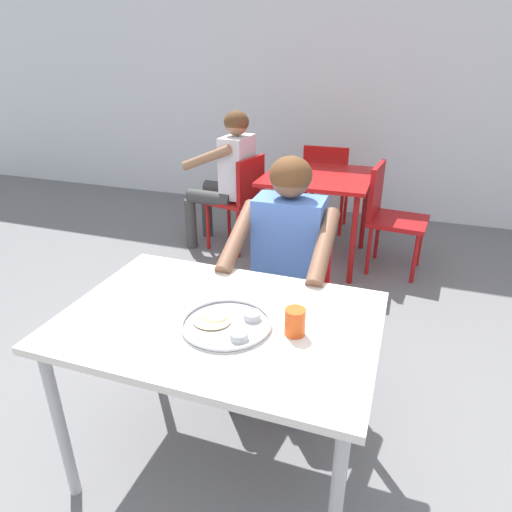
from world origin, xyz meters
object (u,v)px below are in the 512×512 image
object	(u,v)px
drinking_cup	(295,321)
patron_background	(228,169)
chair_foreground	(292,282)
diner_foreground	(284,258)
thali_tray	(227,323)
chair_red_left	(240,196)
table_foreground	(220,335)
chair_red_far	(326,182)
table_background_red	(318,186)
chair_red_right	(389,211)

from	to	relation	value
drinking_cup	patron_background	xyz separation A→B (m)	(-1.17, 2.22, -0.08)
chair_foreground	diner_foreground	bearing A→B (deg)	-88.83
drinking_cup	thali_tray	bearing A→B (deg)	-172.05
diner_foreground	patron_background	world-z (taller)	patron_background
drinking_cup	chair_red_left	distance (m)	2.46
table_foreground	chair_red_far	distance (m)	2.89
drinking_cup	chair_red_far	distance (m)	2.94
table_background_red	thali_tray	bearing A→B (deg)	-86.44
chair_red_left	chair_red_right	bearing A→B (deg)	0.79
chair_foreground	chair_red_left	xyz separation A→B (m)	(-0.83, 1.33, 0.02)
chair_red_left	patron_background	distance (m)	0.25
diner_foreground	chair_red_left	distance (m)	1.77
diner_foreground	chair_red_right	xyz separation A→B (m)	(0.42, 1.57, -0.22)
patron_background	thali_tray	bearing A→B (deg)	-67.58
chair_foreground	chair_red_far	bearing A→B (deg)	95.88
thali_tray	chair_red_far	bearing A→B (deg)	93.82
thali_tray	chair_red_right	xyz separation A→B (m)	(0.44, 2.25, -0.27)
chair_red_right	chair_red_left	bearing A→B (deg)	-179.21
table_background_red	chair_red_far	bearing A→B (deg)	94.67
diner_foreground	chair_red_right	world-z (taller)	diner_foreground
chair_red_far	drinking_cup	bearing A→B (deg)	-81.42
table_background_red	chair_red_right	xyz separation A→B (m)	(0.58, -0.00, -0.15)
drinking_cup	table_background_red	size ratio (longest dim) A/B	0.12
table_background_red	chair_red_right	world-z (taller)	chair_red_right
diner_foreground	chair_foreground	bearing A→B (deg)	91.17
drinking_cup	chair_foreground	size ratio (longest dim) A/B	0.12
table_background_red	chair_foreground	bearing A→B (deg)	-83.51
drinking_cup	chair_foreground	bearing A→B (deg)	104.74
chair_foreground	chair_red_left	size ratio (longest dim) A/B	0.96
thali_tray	drinking_cup	xyz separation A→B (m)	(0.24, 0.03, 0.04)
drinking_cup	patron_background	size ratio (longest dim) A/B	0.08
chair_foreground	patron_background	world-z (taller)	patron_background
table_foreground	diner_foreground	distance (m)	0.65
chair_red_far	patron_background	distance (m)	1.02
drinking_cup	chair_red_far	size ratio (longest dim) A/B	0.12
chair_foreground	chair_red_far	xyz separation A→B (m)	(-0.21, 2.03, 0.03)
drinking_cup	patron_background	world-z (taller)	patron_background
chair_foreground	table_background_red	xyz separation A→B (m)	(-0.15, 1.35, 0.17)
diner_foreground	chair_red_far	distance (m)	2.26
diner_foreground	chair_red_right	size ratio (longest dim) A/B	1.41
thali_tray	patron_background	size ratio (longest dim) A/B	0.27
thali_tray	diner_foreground	distance (m)	0.69
chair_foreground	patron_background	xyz separation A→B (m)	(-0.95, 1.36, 0.25)
thali_tray	diner_foreground	xyz separation A→B (m)	(0.02, 0.69, -0.04)
chair_red_far	table_foreground	bearing A→B (deg)	-87.09
table_foreground	table_background_red	size ratio (longest dim) A/B	1.39
thali_tray	chair_red_left	world-z (taller)	chair_red_left
thali_tray	chair_foreground	xyz separation A→B (m)	(0.01, 0.90, -0.28)
chair_foreground	table_background_red	size ratio (longest dim) A/B	0.96
drinking_cup	chair_red_far	bearing A→B (deg)	98.58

